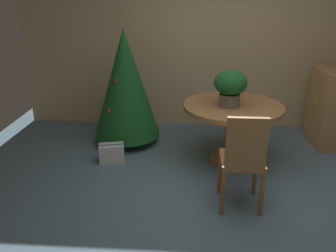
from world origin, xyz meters
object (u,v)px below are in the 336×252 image
at_px(flower_vase, 230,85).
at_px(holiday_tree, 125,84).
at_px(wooden_cabinet, 334,108).
at_px(wooden_chair_near, 243,157).
at_px(gift_box_cream, 112,153).
at_px(round_dining_table, 232,117).

relative_size(flower_vase, holiday_tree, 0.27).
height_order(flower_vase, wooden_cabinet, flower_vase).
bearing_deg(holiday_tree, wooden_cabinet, 3.01).
bearing_deg(flower_vase, wooden_chair_near, -86.82).
distance_m(flower_vase, holiday_tree, 1.46).
bearing_deg(gift_box_cream, holiday_tree, 81.67).
xyz_separation_m(holiday_tree, wooden_cabinet, (2.84, 0.15, -0.32)).
bearing_deg(wooden_cabinet, holiday_tree, -176.99).
xyz_separation_m(round_dining_table, holiday_tree, (-1.39, 0.52, 0.25)).
xyz_separation_m(flower_vase, wooden_cabinet, (1.50, 0.71, -0.48)).
bearing_deg(gift_box_cream, flower_vase, 2.66).
height_order(round_dining_table, holiday_tree, holiday_tree).
bearing_deg(holiday_tree, wooden_chair_near, -47.72).
bearing_deg(wooden_cabinet, wooden_chair_near, -130.79).
height_order(flower_vase, holiday_tree, holiday_tree).
bearing_deg(gift_box_cream, wooden_cabinet, 14.84).
bearing_deg(wooden_chair_near, wooden_cabinet, 49.21).
xyz_separation_m(round_dining_table, gift_box_cream, (-1.48, -0.11, -0.48)).
xyz_separation_m(wooden_chair_near, holiday_tree, (-1.39, 1.53, 0.28)).
relative_size(wooden_chair_near, wooden_cabinet, 0.96).
xyz_separation_m(wooden_chair_near, wooden_cabinet, (1.45, 1.68, -0.04)).
relative_size(gift_box_cream, wooden_cabinet, 0.33).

